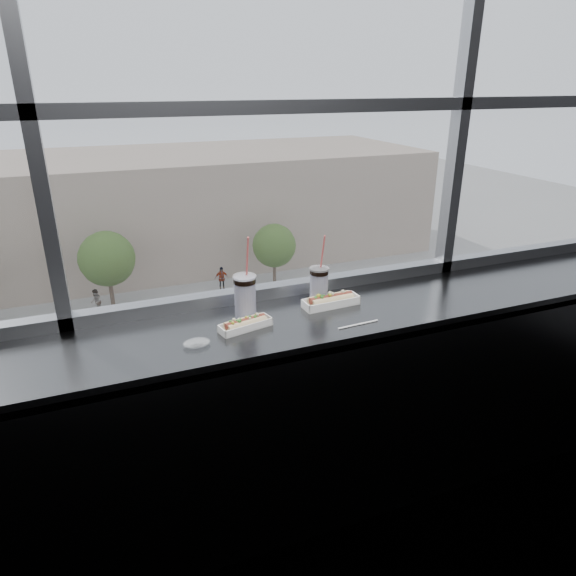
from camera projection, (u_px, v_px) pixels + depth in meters
name	position (u px, v px, depth m)	size (l,w,h in m)	color
wall_back_lower	(280.00, 387.00, 2.80)	(6.00, 6.00, 0.00)	black
window_glass	(276.00, 31.00, 2.16)	(6.00, 6.00, 0.00)	silver
window_mullions	(278.00, 31.00, 2.15)	(6.00, 0.08, 2.40)	gray
counter	(301.00, 322.00, 2.37)	(6.00, 0.55, 0.06)	#505152
counter_fascia	(321.00, 447.00, 2.35)	(6.00, 0.04, 1.04)	#505152
hotdog_tray_left	(245.00, 324.00, 2.23)	(0.25, 0.13, 0.06)	white
hotdog_tray_right	(331.00, 300.00, 2.46)	(0.28, 0.10, 0.07)	white
soda_cup_left	(245.00, 295.00, 2.31)	(0.11, 0.11, 0.39)	white
soda_cup_right	(319.00, 284.00, 2.46)	(0.09, 0.09, 0.35)	white
loose_straw	(358.00, 324.00, 2.27)	(0.01, 0.01, 0.20)	white
wrapper	(197.00, 343.00, 2.10)	(0.11, 0.08, 0.03)	silver
plaza_ground	(102.00, 243.00, 44.57)	(120.00, 120.00, 0.00)	gray
street_asphalt	(131.00, 377.00, 24.34)	(80.00, 10.00, 0.06)	black
far_sidewalk	(117.00, 312.00, 31.23)	(80.00, 6.00, 0.04)	gray
far_building	(99.00, 212.00, 38.34)	(50.00, 14.00, 8.00)	#A18D7C
car_far_c	(341.00, 287.00, 31.89)	(6.64, 2.77, 2.21)	silver
car_near_e	(441.00, 342.00, 25.60)	(5.50, 2.29, 1.83)	#595FA4
car_far_b	(168.00, 313.00, 28.22)	(6.95, 2.89, 2.32)	#BC0B37
car_near_c	(90.00, 414.00, 19.87)	(6.34, 2.64, 2.11)	maroon
pedestrian_b	(96.00, 299.00, 30.64)	(0.82, 0.62, 1.85)	#66605B
pedestrian_c	(221.00, 276.00, 34.15)	(0.86, 0.65, 1.94)	#66605B
tree_center	(107.00, 259.00, 29.89)	(3.26, 3.26, 5.09)	#47382B
tree_right	(274.00, 246.00, 33.63)	(2.88, 2.88, 4.49)	#47382B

